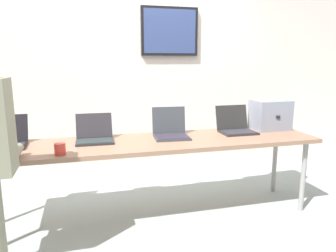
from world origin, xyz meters
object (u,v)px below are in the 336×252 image
at_px(laptop_station_1, 95,135).
at_px(workbench, 157,146).
at_px(equipment_box, 270,115).
at_px(laptop_station_3, 236,126).
at_px(coffee_mug, 60,149).
at_px(laptop_station_0, 7,139).
at_px(laptop_station_2, 171,130).

bearing_deg(laptop_station_1, workbench, -13.17).
height_order(workbench, laptop_station_1, laptop_station_1).
height_order(workbench, equipment_box, equipment_box).
xyz_separation_m(laptop_station_3, coffee_mug, (-1.72, -0.39, -0.01)).
xyz_separation_m(equipment_box, laptop_station_0, (-2.61, -0.03, -0.10)).
relative_size(laptop_station_0, laptop_station_2, 1.06).
distance_m(laptop_station_2, laptop_station_3, 0.71).
height_order(workbench, laptop_station_2, laptop_station_2).
distance_m(laptop_station_0, laptop_station_2, 1.47).
bearing_deg(workbench, laptop_station_2, 33.53).
bearing_deg(laptop_station_1, laptop_station_0, 178.63).
distance_m(laptop_station_2, coffee_mug, 1.07).
bearing_deg(workbench, coffee_mug, -163.49).
bearing_deg(laptop_station_0, laptop_station_1, -1.37).
bearing_deg(coffee_mug, equipment_box, 11.41).
bearing_deg(equipment_box, coffee_mug, -168.59).
height_order(equipment_box, laptop_station_0, equipment_box).
height_order(equipment_box, coffee_mug, equipment_box).
height_order(equipment_box, laptop_station_3, equipment_box).
bearing_deg(coffee_mug, laptop_station_2, 19.62).
distance_m(laptop_station_1, laptop_station_2, 0.73).
distance_m(laptop_station_1, laptop_station_3, 1.44).
xyz_separation_m(equipment_box, laptop_station_2, (-1.14, -0.07, -0.09)).
bearing_deg(coffee_mug, laptop_station_3, 12.81).
height_order(laptop_station_2, laptop_station_3, laptop_station_2).
bearing_deg(laptop_station_2, workbench, -146.47).
height_order(laptop_station_0, laptop_station_2, laptop_station_2).
bearing_deg(laptop_station_3, laptop_station_1, -179.59).
bearing_deg(coffee_mug, laptop_station_1, 53.43).
xyz_separation_m(workbench, laptop_station_0, (-1.31, 0.15, 0.11)).
relative_size(workbench, coffee_mug, 32.99).
relative_size(laptop_station_2, laptop_station_3, 1.00).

